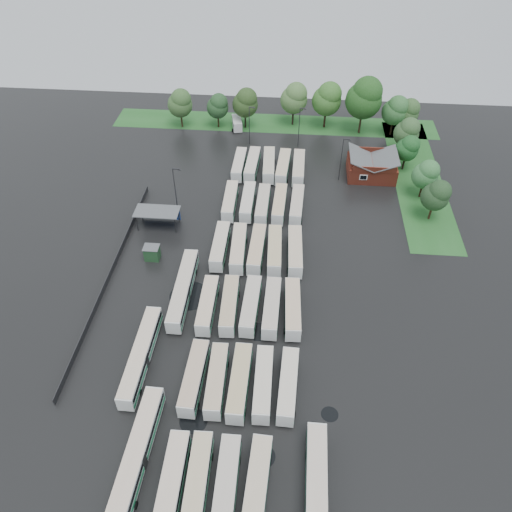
# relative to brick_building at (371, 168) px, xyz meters

# --- Properties ---
(ground) EXTENTS (160.00, 160.00, 0.00)m
(ground) POSITION_rel_brick_building_xyz_m (-24.00, -42.77, -1.87)
(ground) COLOR black
(ground) RESTS_ON ground
(brick_building) EXTENTS (10.07, 8.60, 5.39)m
(brick_building) POSITION_rel_brick_building_xyz_m (0.00, 0.00, 0.00)
(brick_building) COLOR maroon
(brick_building) RESTS_ON ground
(wash_shed) EXTENTS (8.20, 4.20, 3.58)m
(wash_shed) POSITION_rel_brick_building_xyz_m (-41.20, -20.74, 1.12)
(wash_shed) COLOR #2D2D30
(wash_shed) RESTS_ON ground
(utility_hut) EXTENTS (2.70, 2.20, 2.62)m
(utility_hut) POSITION_rel_brick_building_xyz_m (-40.20, -30.17, -0.55)
(utility_hut) COLOR #193D1E
(utility_hut) RESTS_ON ground
(grass_strip_north) EXTENTS (80.00, 10.00, 0.01)m
(grass_strip_north) POSITION_rel_brick_building_xyz_m (-22.00, 22.03, -1.86)
(grass_strip_north) COLOR #1F5720
(grass_strip_north) RESTS_ON ground
(grass_strip_east) EXTENTS (10.00, 50.00, 0.01)m
(grass_strip_east) POSITION_rel_brick_building_xyz_m (10.00, 0.03, -1.86)
(grass_strip_east) COLOR #1F5720
(grass_strip_east) RESTS_ON ground
(west_fence) EXTENTS (0.10, 50.00, 1.20)m
(west_fence) POSITION_rel_brick_building_xyz_m (-46.20, -34.77, -1.27)
(west_fence) COLOR #2D2D30
(west_fence) RESTS_ON ground
(bus_r0c0) EXTENTS (2.56, 11.23, 3.12)m
(bus_r0c0) POSITION_rel_brick_building_xyz_m (-28.26, -69.02, -0.15)
(bus_r0c0) COLOR silver
(bus_r0c0) RESTS_ON ground
(bus_r0c1) EXTENTS (2.61, 10.99, 3.04)m
(bus_r0c1) POSITION_rel_brick_building_xyz_m (-25.39, -68.71, -0.19)
(bus_r0c1) COLOR silver
(bus_r0c1) RESTS_ON ground
(bus_r0c2) EXTENTS (2.49, 11.15, 3.09)m
(bus_r0c2) POSITION_rel_brick_building_xyz_m (-22.06, -68.96, -0.16)
(bus_r0c2) COLOR silver
(bus_r0c2) RESTS_ON ground
(bus_r0c3) EXTENTS (2.89, 11.33, 3.13)m
(bus_r0c3) POSITION_rel_brick_building_xyz_m (-18.61, -68.75, -0.15)
(bus_r0c3) COLOR silver
(bus_r0c3) RESTS_ON ground
(bus_r1c0) EXTENTS (2.59, 11.00, 3.05)m
(bus_r1c0) POSITION_rel_brick_building_xyz_m (-28.27, -54.95, -0.19)
(bus_r1c0) COLOR silver
(bus_r1c0) RESTS_ON ground
(bus_r1c1) EXTENTS (2.58, 10.76, 2.98)m
(bus_r1c1) POSITION_rel_brick_building_xyz_m (-25.20, -55.12, -0.23)
(bus_r1c1) COLOR silver
(bus_r1c1) RESTS_ON ground
(bus_r1c2) EXTENTS (2.49, 11.21, 3.12)m
(bus_r1c2) POSITION_rel_brick_building_xyz_m (-22.08, -55.24, -0.15)
(bus_r1c2) COLOR silver
(bus_r1c2) RESTS_ON ground
(bus_r1c3) EXTENTS (2.48, 10.84, 3.01)m
(bus_r1c3) POSITION_rel_brick_building_xyz_m (-18.93, -55.13, -0.21)
(bus_r1c3) COLOR silver
(bus_r1c3) RESTS_ON ground
(bus_r1c4) EXTENTS (2.66, 10.83, 2.99)m
(bus_r1c4) POSITION_rel_brick_building_xyz_m (-15.62, -55.10, -0.22)
(bus_r1c4) COLOR silver
(bus_r1c4) RESTS_ON ground
(bus_r2c0) EXTENTS (2.39, 10.71, 2.97)m
(bus_r2c0) POSITION_rel_brick_building_xyz_m (-28.57, -41.73, -0.23)
(bus_r2c0) COLOR silver
(bus_r2c0) RESTS_ON ground
(bus_r2c1) EXTENTS (2.71, 10.93, 3.02)m
(bus_r2c1) POSITION_rel_brick_building_xyz_m (-25.19, -41.50, -0.20)
(bus_r2c1) COLOR silver
(bus_r2c1) RESTS_ON ground
(bus_r2c2) EXTENTS (2.62, 10.96, 3.03)m
(bus_r2c2) POSITION_rel_brick_building_xyz_m (-21.90, -41.30, -0.20)
(bus_r2c2) COLOR silver
(bus_r2c2) RESTS_ON ground
(bus_r2c3) EXTENTS (2.44, 10.96, 3.04)m
(bus_r2c3) POSITION_rel_brick_building_xyz_m (-18.65, -41.45, -0.19)
(bus_r2c3) COLOR silver
(bus_r2c3) RESTS_ON ground
(bus_r2c4) EXTENTS (2.82, 11.07, 3.05)m
(bus_r2c4) POSITION_rel_brick_building_xyz_m (-15.44, -41.36, -0.19)
(bus_r2c4) COLOR silver
(bus_r2c4) RESTS_ON ground
(bus_r3c0) EXTENTS (2.38, 10.98, 3.05)m
(bus_r3c0) POSITION_rel_brick_building_xyz_m (-28.58, -27.75, -0.19)
(bus_r3c0) COLOR silver
(bus_r3c0) RESTS_ON ground
(bus_r3c1) EXTENTS (2.82, 11.26, 3.11)m
(bus_r3c1) POSITION_rel_brick_building_xyz_m (-25.30, -28.11, -0.16)
(bus_r3c1) COLOR silver
(bus_r3c1) RESTS_ON ground
(bus_r3c2) EXTENTS (2.62, 11.14, 3.09)m
(bus_r3c2) POSITION_rel_brick_building_xyz_m (-22.09, -28.05, -0.17)
(bus_r3c2) COLOR silver
(bus_r3c2) RESTS_ON ground
(bus_r3c3) EXTENTS (2.77, 11.13, 3.07)m
(bus_r3c3) POSITION_rel_brick_building_xyz_m (-18.99, -28.06, -0.17)
(bus_r3c3) COLOR silver
(bus_r3c3) RESTS_ON ground
(bus_r3c4) EXTENTS (2.83, 11.34, 3.13)m
(bus_r3c4) POSITION_rel_brick_building_xyz_m (-15.46, -28.05, -0.14)
(bus_r3c4) COLOR silver
(bus_r3c4) RESTS_ON ground
(bus_r4c0) EXTENTS (2.50, 10.89, 3.02)m
(bus_r4c0) POSITION_rel_brick_building_xyz_m (-28.50, -14.21, -0.21)
(bus_r4c0) COLOR silver
(bus_r4c0) RESTS_ON ground
(bus_r4c1) EXTENTS (2.29, 10.72, 2.98)m
(bus_r4c1) POSITION_rel_brick_building_xyz_m (-25.05, -14.12, -0.22)
(bus_r4c1) COLOR silver
(bus_r4c1) RESTS_ON ground
(bus_r4c2) EXTENTS (2.37, 10.75, 2.99)m
(bus_r4c2) POSITION_rel_brick_building_xyz_m (-22.07, -14.70, -0.22)
(bus_r4c2) COLOR silver
(bus_r4c2) RESTS_ON ground
(bus_r4c3) EXTENTS (2.60, 10.81, 2.99)m
(bus_r4c3) POSITION_rel_brick_building_xyz_m (-18.85, -14.34, -0.22)
(bus_r4c3) COLOR silver
(bus_r4c3) RESTS_ON ground
(bus_r4c4) EXTENTS (2.71, 10.82, 2.99)m
(bus_r4c4) POSITION_rel_brick_building_xyz_m (-15.48, -14.31, -0.22)
(bus_r4c4) COLOR silver
(bus_r4c4) RESTS_ON ground
(bus_r5c0) EXTENTS (2.38, 10.70, 2.97)m
(bus_r5c0) POSITION_rel_brick_building_xyz_m (-28.24, -0.63, -0.23)
(bus_r5c0) COLOR silver
(bus_r5c0) RESTS_ON ground
(bus_r5c1) EXTENTS (2.75, 11.19, 3.09)m
(bus_r5c1) POSITION_rel_brick_building_xyz_m (-25.39, -0.53, -0.16)
(bus_r5c1) COLOR silver
(bus_r5c1) RESTS_ON ground
(bus_r5c2) EXTENTS (2.90, 11.38, 3.14)m
(bus_r5c2) POSITION_rel_brick_building_xyz_m (-21.85, -0.44, -0.14)
(bus_r5c2) COLOR silver
(bus_r5c2) RESTS_ON ground
(bus_r5c3) EXTENTS (2.95, 11.31, 3.12)m
(bus_r5c3) POSITION_rel_brick_building_xyz_m (-18.75, -0.87, -0.15)
(bus_r5c3) COLOR silver
(bus_r5c3) RESTS_ON ground
(bus_r5c4) EXTENTS (2.52, 11.28, 3.13)m
(bus_r5c4) POSITION_rel_brick_building_xyz_m (-15.46, -0.95, -0.14)
(bus_r5c4) COLOR silver
(bus_r5c4) RESTS_ON ground
(artic_bus_west_a) EXTENTS (2.86, 16.77, 3.10)m
(artic_bus_west_a) POSITION_rel_brick_building_xyz_m (-33.11, -66.13, -0.15)
(artic_bus_west_a) COLOR silver
(artic_bus_west_a) RESTS_ON ground
(artic_bus_west_b) EXTENTS (2.48, 16.41, 3.04)m
(artic_bus_west_b) POSITION_rel_brick_building_xyz_m (-32.99, -38.76, -0.18)
(artic_bus_west_b) COLOR silver
(artic_bus_west_b) RESTS_ON ground
(artic_bus_west_c) EXTENTS (2.38, 16.11, 2.99)m
(artic_bus_west_c) POSITION_rel_brick_building_xyz_m (-36.37, -52.00, -0.21)
(artic_bus_west_c) COLOR silver
(artic_bus_west_c) RESTS_ON ground
(artic_bus_east) EXTENTS (2.51, 16.81, 3.12)m
(artic_bus_east) POSITION_rel_brick_building_xyz_m (-11.93, -69.44, -0.14)
(artic_bus_east) COLOR silver
(artic_bus_east) RESTS_ON ground
(minibus) EXTENTS (3.19, 5.96, 2.47)m
(minibus) POSITION_rel_brick_building_xyz_m (-30.98, 18.83, -0.50)
(minibus) COLOR silver
(minibus) RESTS_ON ground
(tree_north_0) EXTENTS (5.96, 5.96, 9.87)m
(tree_north_0) POSITION_rel_brick_building_xyz_m (-44.43, 18.16, 4.49)
(tree_north_0) COLOR #331F13
(tree_north_0) RESTS_ON ground
(tree_north_1) EXTENTS (5.26, 5.26, 8.71)m
(tree_north_1) POSITION_rel_brick_building_xyz_m (-35.47, 18.93, 3.74)
(tree_north_1) COLOR #2F2111
(tree_north_1) RESTS_ON ground
(tree_north_2) EXTENTS (6.14, 6.14, 10.16)m
(tree_north_2) POSITION_rel_brick_building_xyz_m (-28.81, 19.29, 4.67)
(tree_north_2) COLOR black
(tree_north_2) RESTS_ON ground
(tree_north_3) EXTENTS (6.55, 6.55, 10.86)m
(tree_north_3) POSITION_rel_brick_building_xyz_m (-17.23, 21.84, 5.12)
(tree_north_3) COLOR black
(tree_north_3) RESTS_ON ground
(tree_north_4) EXTENTS (7.02, 7.02, 11.62)m
(tree_north_4) POSITION_rel_brick_building_xyz_m (-9.38, 21.04, 5.61)
(tree_north_4) COLOR black
(tree_north_4) RESTS_ON ground
(tree_north_5) EXTENTS (8.50, 8.50, 14.07)m
(tree_north_5) POSITION_rel_brick_building_xyz_m (-0.99, 18.85, 7.19)
(tree_north_5) COLOR #342618
(tree_north_5) RESTS_ON ground
(tree_north_6) EXTENTS (6.01, 6.01, 9.95)m
(tree_north_6) POSITION_rel_brick_building_xyz_m (6.49, 18.55, 4.54)
(tree_north_6) COLOR black
(tree_north_6) RESTS_ON ground
(tree_east_0) EXTENTS (5.26, 5.26, 8.72)m
(tree_east_0) POSITION_rel_brick_building_xyz_m (10.12, -14.50, 3.74)
(tree_east_0) COLOR #362114
(tree_east_0) RESTS_ON ground
(tree_east_1) EXTENTS (5.15, 5.15, 8.54)m
(tree_east_1) POSITION_rel_brick_building_xyz_m (9.46, -7.22, 3.62)
(tree_east_1) COLOR black
(tree_east_1) RESTS_ON ground
(tree_east_2) EXTENTS (4.93, 4.93, 8.17)m
(tree_east_2) POSITION_rel_brick_building_xyz_m (7.42, 3.11, 3.38)
(tree_east_2) COLOR black
(tree_east_2) RESTS_ON ground
(tree_east_3) EXTENTS (5.59, 5.59, 9.26)m
(tree_east_3) POSITION_rel_brick_building_xyz_m (7.97, 9.05, 4.09)
(tree_east_3) COLOR #322317
(tree_east_3) RESTS_ON ground
(tree_east_4) EXTENTS (5.52, 5.52, 9.15)m
(tree_east_4) POSITION_rel_brick_building_xyz_m (9.50, 19.07, 4.02)
(tree_east_4) COLOR black
(tree_east_4) RESTS_ON ground
(lamp_post_ne) EXTENTS (1.50, 0.29, 9.73)m
(lamp_post_ne) POSITION_rel_brick_building_xyz_m (-6.71, -2.28, 3.78)
(lamp_post_ne) COLOR #2D2D30
(lamp_post_ne) RESTS_ON ground
(lamp_post_nw) EXTENTS (1.61, 0.31, 10.46)m
(lamp_post_nw) POSITION_rel_brick_building_xyz_m (-38.19, -17.25, 4.21)
(lamp_post_nw) COLOR #2D2D30
(lamp_post_nw) RESTS_ON ground
(lamp_post_back_w) EXTENTS (1.43, 0.28, 9.29)m
(lamp_post_back_w) POSITION_rel_brick_building_xyz_m (-27.03, 11.22, 3.53)
(lamp_post_back_w) COLOR #2D2D30
(lamp_post_back_w) RESTS_ON ground
(lamp_post_back_e) EXTENTS (1.47, 0.29, 9.55)m
(lamp_post_back_e) POSITION_rel_brick_building_xyz_m (-15.67, 11.13, 3.68)
(lamp_post_back_e) COLOR #2D2D30
(lamp_post_back_e) RESTS_ON ground
(puddle_0) EXTENTS (3.65, 3.65, 0.01)m
(puddle_0) POSITION_rel_brick_building_xyz_m (-27.52, -60.45, -1.86)
(puddle_0) COLOR black
(puddle_0) RESTS_ON ground
(puddle_1) EXTENTS (3.11, 3.11, 0.01)m
(puddle_1) POSITION_rel_brick_building_xyz_m (-18.26, -64.35, -1.86)
(puddle_1) COLOR black
(puddle_1) RESTS_ON ground
(puddle_2) EXTENTS (6.52, 6.52, 0.01)m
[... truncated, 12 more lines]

